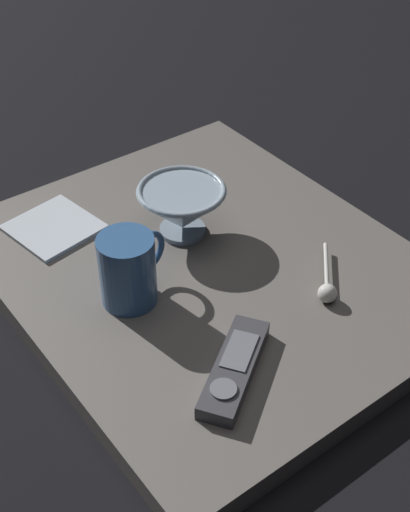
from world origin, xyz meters
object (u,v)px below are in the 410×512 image
(teaspoon, at_px, (327,289))
(coffee_mug, at_px, (127,268))
(folded_napkin, at_px, (54,227))
(cereal_bowl, at_px, (182,208))
(tv_remote_near, at_px, (234,368))

(teaspoon, bearing_deg, coffee_mug, 53.34)
(teaspoon, distance_m, folded_napkin, 0.42)
(cereal_bowl, distance_m, folded_napkin, 0.20)
(tv_remote_near, relative_size, folded_napkin, 1.14)
(teaspoon, height_order, tv_remote_near, teaspoon)
(cereal_bowl, height_order, teaspoon, cereal_bowl)
(cereal_bowl, relative_size, folded_napkin, 0.96)
(coffee_mug, bearing_deg, teaspoon, -126.66)
(coffee_mug, bearing_deg, folded_napkin, 3.31)
(teaspoon, height_order, folded_napkin, teaspoon)
(coffee_mug, distance_m, teaspoon, 0.27)
(teaspoon, xyz_separation_m, tv_remote_near, (-0.03, 0.19, -0.00))
(teaspoon, bearing_deg, cereal_bowl, 17.39)
(folded_napkin, bearing_deg, tv_remote_near, -174.48)
(cereal_bowl, xyz_separation_m, tv_remote_near, (-0.26, 0.11, -0.03))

